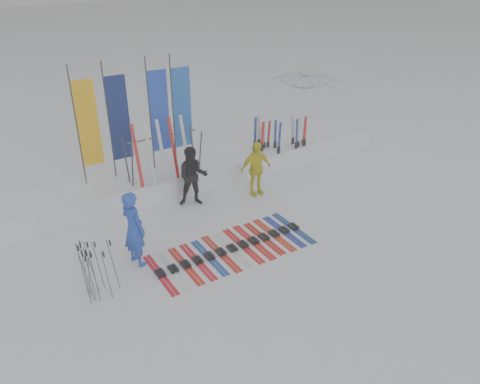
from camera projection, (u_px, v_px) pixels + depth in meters
ground at (270, 261)px, 10.58m from camera, size 120.00×120.00×0.00m
snow_bank at (181, 175)px, 13.90m from camera, size 14.00×1.60×0.60m
person_blue at (134, 229)px, 10.12m from camera, size 0.59×0.74×1.78m
person_black at (193, 177)px, 12.57m from camera, size 1.00×0.91×1.67m
person_yellow at (256, 169)px, 13.12m from camera, size 0.96×0.45×1.59m
tent_canopy at (304, 110)px, 16.04m from camera, size 3.82×3.86×2.71m
ski_row at (233, 248)px, 10.96m from camera, size 3.79×1.69×0.07m
pole_cluster at (94, 272)px, 9.24m from camera, size 0.72×0.64×1.25m
feather_flags at (137, 116)px, 12.73m from camera, size 3.24×0.10×3.20m
ski_rack at (163, 150)px, 12.80m from camera, size 2.04×0.80×1.23m
upright_skis at (280, 142)px, 14.94m from camera, size 1.59×0.92×1.68m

